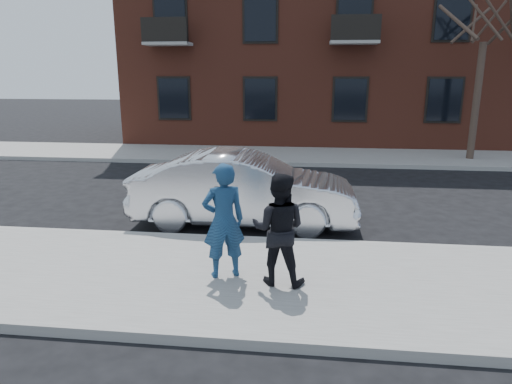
# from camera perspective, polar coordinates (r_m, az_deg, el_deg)

# --- Properties ---
(ground) EXTENTS (100.00, 100.00, 0.00)m
(ground) POSITION_cam_1_polar(r_m,az_deg,el_deg) (7.74, 17.97, -11.19)
(ground) COLOR black
(ground) RESTS_ON ground
(near_sidewalk) EXTENTS (50.00, 3.50, 0.15)m
(near_sidewalk) POSITION_cam_1_polar(r_m,az_deg,el_deg) (7.49, 18.38, -11.50)
(near_sidewalk) COLOR gray
(near_sidewalk) RESTS_ON ground
(near_curb) EXTENTS (50.00, 0.10, 0.15)m
(near_curb) POSITION_cam_1_polar(r_m,az_deg,el_deg) (9.11, 16.18, -6.56)
(near_curb) COLOR #999691
(near_curb) RESTS_ON ground
(far_sidewalk) EXTENTS (50.00, 3.50, 0.15)m
(far_sidewalk) POSITION_cam_1_polar(r_m,az_deg,el_deg) (18.43, 11.46, 4.35)
(far_sidewalk) COLOR gray
(far_sidewalk) RESTS_ON ground
(far_curb) EXTENTS (50.00, 0.10, 0.15)m
(far_curb) POSITION_cam_1_polar(r_m,az_deg,el_deg) (16.67, 11.93, 3.25)
(far_curb) COLOR #999691
(far_curb) RESTS_ON ground
(apartment_building) EXTENTS (24.30, 10.30, 12.30)m
(apartment_building) POSITION_cam_1_polar(r_m,az_deg,el_deg) (25.25, 15.77, 20.68)
(apartment_building) COLOR brown
(apartment_building) RESTS_ON ground
(street_tree) EXTENTS (3.60, 3.60, 6.80)m
(street_tree) POSITION_cam_1_polar(r_m,az_deg,el_deg) (18.97, 26.99, 19.96)
(street_tree) COLOR #382A21
(street_tree) RESTS_ON far_sidewalk
(silver_sedan) EXTENTS (4.92, 1.76, 1.61)m
(silver_sedan) POSITION_cam_1_polar(r_m,az_deg,el_deg) (10.02, -1.46, 0.36)
(silver_sedan) COLOR silver
(silver_sedan) RESTS_ON ground
(man_hoodie) EXTENTS (0.78, 0.66, 1.83)m
(man_hoodie) POSITION_cam_1_polar(r_m,az_deg,el_deg) (7.09, -4.08, -3.62)
(man_hoodie) COLOR navy
(man_hoodie) RESTS_ON near_sidewalk
(man_peacoat) EXTENTS (0.91, 0.74, 1.72)m
(man_peacoat) POSITION_cam_1_polar(r_m,az_deg,el_deg) (6.86, 2.85, -4.67)
(man_peacoat) COLOR black
(man_peacoat) RESTS_ON near_sidewalk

